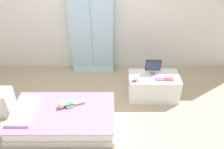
% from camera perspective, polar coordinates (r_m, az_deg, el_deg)
% --- Properties ---
extents(ground_plane, '(10.00, 10.00, 0.02)m').
position_cam_1_polar(ground_plane, '(3.45, -3.96, -11.77)').
color(ground_plane, tan).
extents(back_wall, '(6.40, 0.05, 2.70)m').
position_cam_1_polar(back_wall, '(4.13, -3.35, 18.46)').
color(back_wall, silver).
rests_on(back_wall, ground_plane).
extents(bed, '(1.47, 0.87, 0.25)m').
position_cam_1_polar(bed, '(3.38, -12.09, -10.69)').
color(bed, beige).
rests_on(bed, ground_plane).
extents(pillow, '(0.31, 0.62, 0.05)m').
position_cam_1_polar(pillow, '(3.43, -21.30, -8.41)').
color(pillow, silver).
rests_on(pillow, bed).
extents(doll, '(0.38, 0.20, 0.10)m').
position_cam_1_polar(doll, '(3.33, -11.42, -7.49)').
color(doll, '#4CA375').
rests_on(doll, bed).
extents(nightstand, '(0.29, 0.29, 0.40)m').
position_cam_1_polar(nightstand, '(3.83, -26.13, -6.26)').
color(nightstand, white).
rests_on(nightstand, ground_plane).
extents(wardrobe, '(0.78, 0.26, 1.55)m').
position_cam_1_polar(wardrobe, '(4.17, -4.97, 10.22)').
color(wardrobe, silver).
rests_on(wardrobe, ground_plane).
extents(tv_stand, '(0.81, 0.45, 0.42)m').
position_cam_1_polar(tv_stand, '(3.79, 10.57, -3.01)').
color(tv_stand, silver).
rests_on(tv_stand, ground_plane).
extents(tv_monitor, '(0.25, 0.10, 0.25)m').
position_cam_1_polar(tv_monitor, '(3.65, 10.59, 2.16)').
color(tv_monitor, '#99999E').
rests_on(tv_monitor, tv_stand).
extents(rocking_horse_toy, '(0.10, 0.04, 0.12)m').
position_cam_1_polar(rocking_horse_toy, '(3.47, 6.20, -0.99)').
color(rocking_horse_toy, '#8E6642').
rests_on(rocking_horse_toy, tv_stand).
extents(book_purple, '(0.13, 0.09, 0.02)m').
position_cam_1_polar(book_purple, '(3.59, 12.12, -1.21)').
color(book_purple, '#8E51B2').
rests_on(book_purple, tv_stand).
extents(book_red, '(0.14, 0.09, 0.02)m').
position_cam_1_polar(book_red, '(3.63, 14.38, -1.20)').
color(book_red, '#CC3838').
rests_on(book_red, tv_stand).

